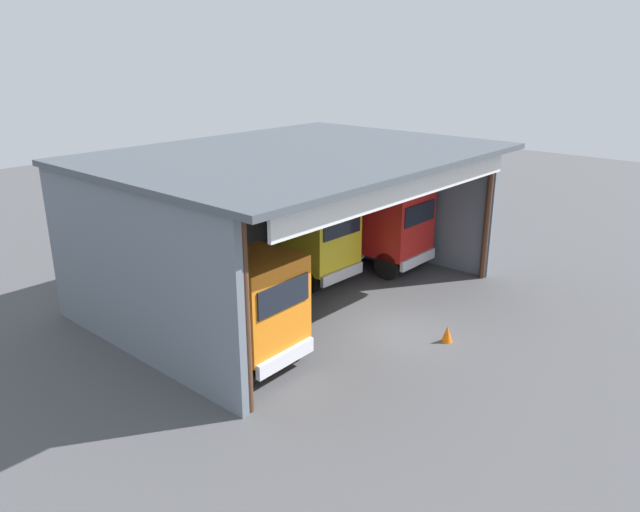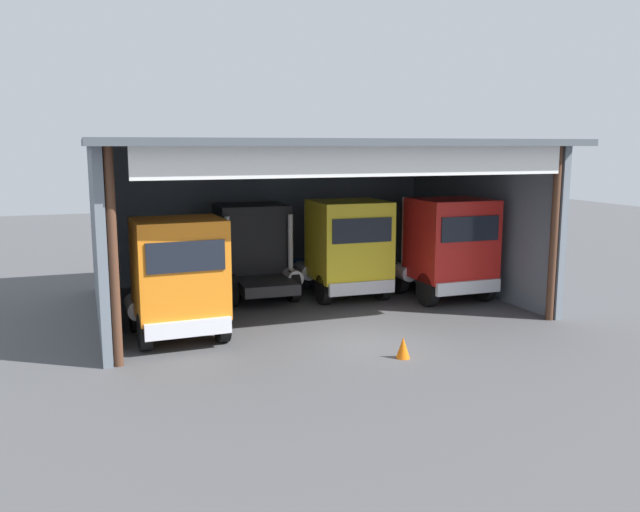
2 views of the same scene
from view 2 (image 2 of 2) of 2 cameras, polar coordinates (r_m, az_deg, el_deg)
The scene contains 9 objects.
ground_plane at distance 18.72m, azimuth 3.57°, elevation -7.36°, with size 80.00×80.00×0.00m, color #4C4C4F.
workshop_shed at distance 23.32m, azimuth -1.93°, elevation 5.68°, with size 14.14×10.72×5.61m.
truck_orange_right_bay at distance 18.83m, azimuth -12.21°, elevation -1.79°, with size 2.68×4.21×3.46m.
truck_black_center_right_bay at distance 24.09m, azimuth -5.71°, elevation 0.69°, with size 2.69×4.42×3.32m.
truck_yellow_yard_outside at distance 23.63m, azimuth 2.19°, elevation 0.79°, with size 2.68×5.12×3.52m.
truck_red_left_bay at distance 23.74m, azimuth 10.86°, elevation 0.82°, with size 2.73×4.57×3.61m.
oil_drum at distance 26.53m, azimuth -2.07°, elevation -1.30°, with size 0.58×0.58×0.91m, color #194CB2.
tool_cart at distance 26.16m, azimuth -0.06°, elevation -1.35°, with size 0.90×0.60×1.00m, color black.
traffic_cone at distance 17.33m, azimuth 7.18°, elevation -7.85°, with size 0.36×0.36×0.56m, color orange.
Camera 2 is at (-7.15, -16.43, 5.43)m, focal length 37.09 mm.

